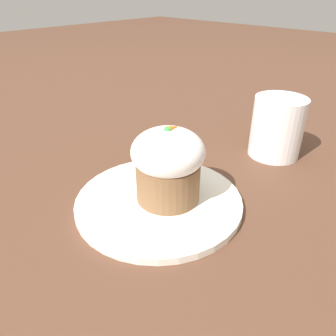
% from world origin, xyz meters
% --- Properties ---
extents(ground_plane, '(4.00, 4.00, 0.00)m').
position_xyz_m(ground_plane, '(0.00, 0.00, 0.00)').
color(ground_plane, '#513323').
extents(dessert_plate, '(0.24, 0.24, 0.01)m').
position_xyz_m(dessert_plate, '(0.00, 0.00, 0.01)').
color(dessert_plate, white).
rests_on(dessert_plate, ground_plane).
extents(carrot_cake, '(0.10, 0.10, 0.11)m').
position_xyz_m(carrot_cake, '(0.01, -0.01, 0.07)').
color(carrot_cake, brown).
rests_on(carrot_cake, dessert_plate).
extents(spoon, '(0.12, 0.10, 0.01)m').
position_xyz_m(spoon, '(0.00, 0.00, 0.01)').
color(spoon, '#B7B7BC').
rests_on(spoon, dessert_plate).
extents(coffee_cup, '(0.13, 0.09, 0.11)m').
position_xyz_m(coffee_cup, '(0.26, -0.04, 0.05)').
color(coffee_cup, white).
rests_on(coffee_cup, ground_plane).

